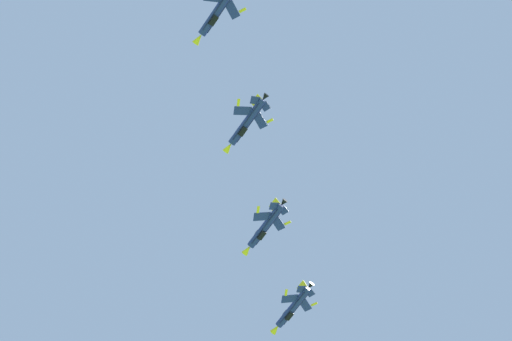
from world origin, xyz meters
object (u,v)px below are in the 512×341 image
Objects in this scene: fighter_jet_left_outer at (246,123)px; fighter_jet_right_outer at (217,11)px; fighter_jet_right_wing at (265,227)px; fighter_jet_left_wing at (292,308)px.

fighter_jet_left_outer reaches higher than fighter_jet_right_outer.
fighter_jet_right_wing is 23.97m from fighter_jet_left_outer.
fighter_jet_left_outer is 25.44m from fighter_jet_right_outer.
fighter_jet_right_wing is at bearing 42.73° from fighter_jet_right_outer.
fighter_jet_left_outer is at bearing -135.59° from fighter_jet_right_wing.
fighter_jet_right_wing is at bearing -142.49° from fighter_jet_left_wing.
fighter_jet_left_outer is at bearing 41.13° from fighter_jet_right_outer.
fighter_jet_left_outer is at bearing -138.97° from fighter_jet_left_wing.
fighter_jet_left_wing is 46.57m from fighter_jet_left_outer.
fighter_jet_right_outer is (-11.75, -47.42, -1.17)m from fighter_jet_right_wing.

